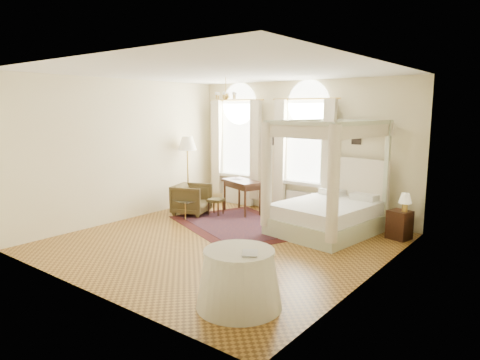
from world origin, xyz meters
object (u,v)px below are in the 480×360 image
object	(u,v)px
coffee_table	(185,202)
floor_lamp	(187,147)
stool	(216,201)
armchair	(192,199)
canopy_bed	(326,208)
side_table	(239,279)
writing_desk	(242,185)
nightstand	(399,225)

from	to	relation	value
coffee_table	floor_lamp	distance (m)	1.63
stool	armchair	xyz separation A→B (m)	(-0.52, -0.33, 0.04)
canopy_bed	floor_lamp	size ratio (longest dim) A/B	1.27
floor_lamp	side_table	size ratio (longest dim) A/B	1.65
stool	coffee_table	xyz separation A→B (m)	(-0.46, -0.63, 0.04)
writing_desk	stool	distance (m)	0.78
stool	side_table	bearing A→B (deg)	-45.53
canopy_bed	nightstand	size ratio (longest dim) A/B	4.14
canopy_bed	nightstand	xyz separation A→B (m)	(1.38, 0.54, -0.25)
canopy_bed	nightstand	bearing A→B (deg)	21.28
nightstand	armchair	world-z (taller)	armchair
floor_lamp	side_table	bearing A→B (deg)	-39.00
canopy_bed	armchair	size ratio (longest dim) A/B	2.89
canopy_bed	floor_lamp	bearing A→B (deg)	-179.31
writing_desk	floor_lamp	size ratio (longest dim) A/B	0.65
nightstand	coffee_table	size ratio (longest dim) A/B	0.86
coffee_table	side_table	xyz separation A→B (m)	(4.01, -2.99, 0.01)
canopy_bed	floor_lamp	world-z (taller)	canopy_bed
canopy_bed	writing_desk	xyz separation A→B (m)	(-2.51, 0.35, 0.17)
coffee_table	canopy_bed	bearing A→B (deg)	14.28
stool	armchair	size ratio (longest dim) A/B	0.50
nightstand	writing_desk	xyz separation A→B (m)	(-3.89, -0.19, 0.42)
canopy_bed	coffee_table	xyz separation A→B (m)	(-3.34, -0.85, -0.16)
coffee_table	writing_desk	bearing A→B (deg)	55.28
stool	floor_lamp	world-z (taller)	floor_lamp
canopy_bed	coffee_table	size ratio (longest dim) A/B	3.55
nightstand	stool	xyz separation A→B (m)	(-4.27, -0.76, 0.05)
armchair	canopy_bed	bearing A→B (deg)	-100.35
side_table	nightstand	bearing A→B (deg)	80.79
writing_desk	stool	bearing A→B (deg)	-123.28
stool	coffee_table	size ratio (longest dim) A/B	0.62
writing_desk	stool	xyz separation A→B (m)	(-0.38, -0.58, -0.37)
nightstand	floor_lamp	distance (m)	5.59
writing_desk	floor_lamp	bearing A→B (deg)	-165.19
armchair	floor_lamp	bearing A→B (deg)	31.28
writing_desk	canopy_bed	bearing A→B (deg)	-7.97
floor_lamp	canopy_bed	bearing A→B (deg)	0.69
nightstand	writing_desk	distance (m)	3.92
writing_desk	side_table	bearing A→B (deg)	-52.87
floor_lamp	nightstand	bearing A→B (deg)	6.18
armchair	side_table	size ratio (longest dim) A/B	0.73
side_table	coffee_table	bearing A→B (deg)	143.26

